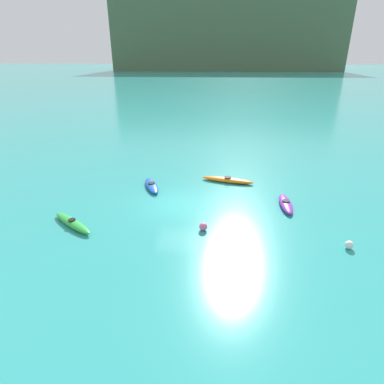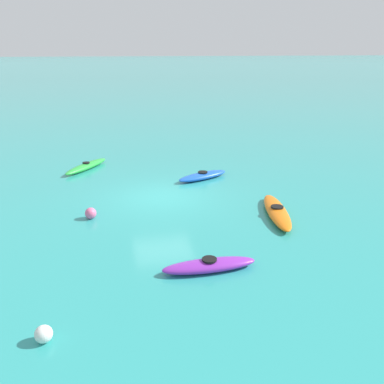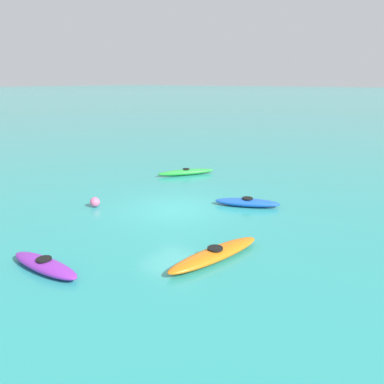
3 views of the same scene
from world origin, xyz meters
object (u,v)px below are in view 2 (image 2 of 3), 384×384
at_px(kayak_blue, 203,176).
at_px(buoy_pink, 91,213).
at_px(kayak_green, 86,166).
at_px(kayak_orange, 277,211).
at_px(kayak_purple, 209,265).
at_px(buoy_white, 44,334).

distance_m(kayak_blue, buoy_pink, 6.39).
bearing_deg(kayak_green, buoy_pink, 3.10).
bearing_deg(kayak_blue, kayak_orange, 18.40).
bearing_deg(buoy_pink, kayak_purple, 36.27).
distance_m(kayak_green, kayak_purple, 11.83).
bearing_deg(kayak_purple, buoy_white, -61.92).
xyz_separation_m(kayak_green, buoy_pink, (6.73, 0.36, 0.04)).
xyz_separation_m(kayak_green, buoy_white, (13.45, -0.45, 0.03)).
distance_m(kayak_green, kayak_blue, 6.13).
bearing_deg(kayak_purple, kayak_orange, 135.08).
relative_size(kayak_green, buoy_white, 7.80).
height_order(kayak_orange, buoy_white, buoy_white).
bearing_deg(kayak_purple, kayak_blue, 168.19).
height_order(kayak_purple, kayak_orange, same).
bearing_deg(kayak_purple, buoy_pink, -143.73).
relative_size(kayak_green, kayak_blue, 1.08).
bearing_deg(kayak_orange, kayak_blue, -161.60).
relative_size(kayak_purple, buoy_white, 7.03).
xyz_separation_m(kayak_blue, buoy_pink, (3.89, -5.07, 0.04)).
bearing_deg(kayak_orange, kayak_green, -137.81).
height_order(kayak_green, buoy_white, buoy_white).
distance_m(buoy_white, buoy_pink, 6.77).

